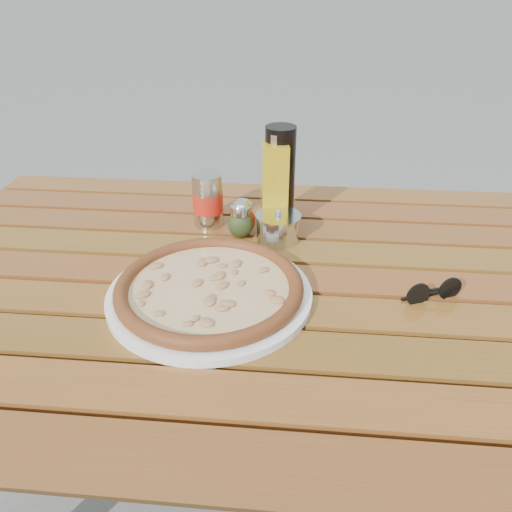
# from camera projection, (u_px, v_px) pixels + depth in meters

# --- Properties ---
(ground) EXTENTS (60.00, 60.00, 0.00)m
(ground) POSITION_uv_depth(u_px,v_px,m) (255.00, 511.00, 1.33)
(ground) COLOR slate
(ground) RESTS_ON ground
(table) EXTENTS (1.40, 0.90, 0.75)m
(table) POSITION_uv_depth(u_px,v_px,m) (255.00, 307.00, 0.99)
(table) COLOR #341D0B
(table) RESTS_ON ground
(plate) EXTENTS (0.46, 0.46, 0.01)m
(plate) POSITION_uv_depth(u_px,v_px,m) (210.00, 294.00, 0.88)
(plate) COLOR white
(plate) RESTS_ON table
(pizza) EXTENTS (0.37, 0.37, 0.03)m
(pizza) POSITION_uv_depth(u_px,v_px,m) (209.00, 287.00, 0.87)
(pizza) COLOR #FEE7B5
(pizza) RESTS_ON plate
(pepper_shaker) EXTENTS (0.07, 0.07, 0.08)m
(pepper_shaker) POSITION_uv_depth(u_px,v_px,m) (243.00, 217.00, 1.07)
(pepper_shaker) COLOR #A92C13
(pepper_shaker) RESTS_ON table
(oregano_shaker) EXTENTS (0.06, 0.06, 0.08)m
(oregano_shaker) POSITION_uv_depth(u_px,v_px,m) (240.00, 220.00, 1.06)
(oregano_shaker) COLOR #39451B
(oregano_shaker) RESTS_ON table
(dark_bottle) EXTENTS (0.08, 0.08, 0.22)m
(dark_bottle) POSITION_uv_depth(u_px,v_px,m) (280.00, 177.00, 1.08)
(dark_bottle) COLOR black
(dark_bottle) RESTS_ON table
(soda_can) EXTENTS (0.09, 0.09, 0.12)m
(soda_can) POSITION_uv_depth(u_px,v_px,m) (208.00, 200.00, 1.10)
(soda_can) COLOR silver
(soda_can) RESTS_ON table
(olive_oil_cruet) EXTENTS (0.06, 0.06, 0.21)m
(olive_oil_cruet) POSITION_uv_depth(u_px,v_px,m) (274.00, 186.00, 1.07)
(olive_oil_cruet) COLOR #B79413
(olive_oil_cruet) RESTS_ON table
(parmesan_tin) EXTENTS (0.10, 0.10, 0.07)m
(parmesan_tin) POSITION_uv_depth(u_px,v_px,m) (278.00, 227.00, 1.05)
(parmesan_tin) COLOR silver
(parmesan_tin) RESTS_ON table
(sunglasses) EXTENTS (0.11, 0.06, 0.04)m
(sunglasses) POSITION_uv_depth(u_px,v_px,m) (433.00, 292.00, 0.87)
(sunglasses) COLOR black
(sunglasses) RESTS_ON table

